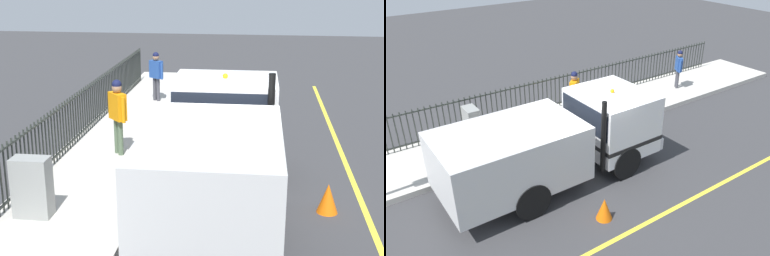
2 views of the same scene
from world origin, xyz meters
The scene contains 9 objects.
ground_plane centered at (0.00, 0.00, 0.00)m, with size 52.71×52.71×0.00m, color #38383A.
sidewalk_slab centered at (2.95, 0.00, 0.09)m, with size 2.63×23.96×0.17m, color beige.
lane_marking centered at (-2.67, 0.00, 0.00)m, with size 0.12×21.56×0.01m, color yellow.
work_truck centered at (0.18, 0.45, 1.27)m, with size 2.34×6.27×2.52m.
worker_standing centered at (2.74, -1.72, 1.28)m, with size 0.51×0.54×1.82m.
pedestrian_distant centered at (2.83, -7.10, 1.16)m, with size 0.52×0.43×1.62m.
iron_fence centered at (4.03, 0.00, 0.82)m, with size 0.04×20.40×1.28m.
utility_cabinet centered at (3.43, 1.79, 0.73)m, with size 0.67×0.39×1.12m, color gray.
traffic_cone centered at (-1.93, 0.62, 0.29)m, with size 0.41×0.41×0.58m, color orange.
Camera 1 is at (-0.54, 10.55, 4.60)m, focal length 51.70 mm.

